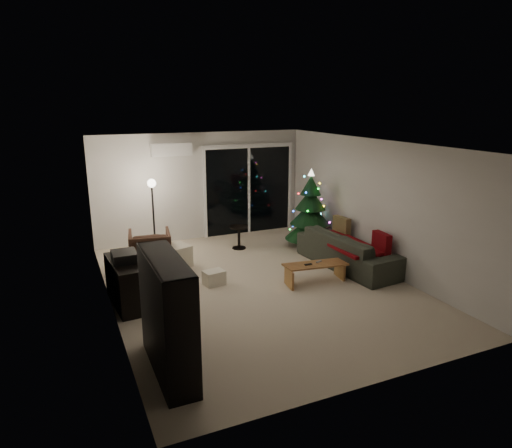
{
  "coord_description": "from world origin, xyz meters",
  "views": [
    {
      "loc": [
        -3.11,
        -6.94,
        3.19
      ],
      "look_at": [
        0.1,
        0.3,
        1.05
      ],
      "focal_mm": 32.0,
      "sensor_mm": 36.0,
      "label": 1
    }
  ],
  "objects_px": {
    "bookshelf": "(152,319)",
    "christmas_tree": "(310,209)",
    "armchair": "(150,249)",
    "sofa": "(349,250)",
    "coffee_table": "(315,273)",
    "media_cabinet": "(127,283)"
  },
  "relations": [
    {
      "from": "bookshelf",
      "to": "christmas_tree",
      "type": "distance_m",
      "value": 5.52
    },
    {
      "from": "armchair",
      "to": "christmas_tree",
      "type": "relative_size",
      "value": 0.46
    },
    {
      "from": "bookshelf",
      "to": "armchair",
      "type": "height_order",
      "value": "bookshelf"
    },
    {
      "from": "sofa",
      "to": "christmas_tree",
      "type": "relative_size",
      "value": 1.31
    },
    {
      "from": "sofa",
      "to": "christmas_tree",
      "type": "bearing_deg",
      "value": -2.08
    },
    {
      "from": "coffee_table",
      "to": "christmas_tree",
      "type": "distance_m",
      "value": 2.21
    },
    {
      "from": "media_cabinet",
      "to": "christmas_tree",
      "type": "height_order",
      "value": "christmas_tree"
    },
    {
      "from": "sofa",
      "to": "christmas_tree",
      "type": "distance_m",
      "value": 1.51
    },
    {
      "from": "sofa",
      "to": "coffee_table",
      "type": "xyz_separation_m",
      "value": [
        -1.04,
        -0.45,
        -0.16
      ]
    },
    {
      "from": "bookshelf",
      "to": "sofa",
      "type": "xyz_separation_m",
      "value": [
        4.3,
        2.16,
        -0.39
      ]
    },
    {
      "from": "armchair",
      "to": "sofa",
      "type": "height_order",
      "value": "armchair"
    },
    {
      "from": "bookshelf",
      "to": "coffee_table",
      "type": "distance_m",
      "value": 3.72
    },
    {
      "from": "bookshelf",
      "to": "christmas_tree",
      "type": "bearing_deg",
      "value": 62.31
    },
    {
      "from": "coffee_table",
      "to": "christmas_tree",
      "type": "height_order",
      "value": "christmas_tree"
    },
    {
      "from": "media_cabinet",
      "to": "bookshelf",
      "type": "bearing_deg",
      "value": -94.54
    },
    {
      "from": "bookshelf",
      "to": "sofa",
      "type": "bearing_deg",
      "value": 48.8
    },
    {
      "from": "sofa",
      "to": "bookshelf",
      "type": "bearing_deg",
      "value": 111.34
    },
    {
      "from": "christmas_tree",
      "to": "sofa",
      "type": "bearing_deg",
      "value": -86.8
    },
    {
      "from": "bookshelf",
      "to": "media_cabinet",
      "type": "xyz_separation_m",
      "value": [
        0.0,
        2.13,
        -0.36
      ]
    },
    {
      "from": "bookshelf",
      "to": "christmas_tree",
      "type": "xyz_separation_m",
      "value": [
        4.22,
        3.56,
        0.16
      ]
    },
    {
      "from": "media_cabinet",
      "to": "christmas_tree",
      "type": "xyz_separation_m",
      "value": [
        4.22,
        1.43,
        0.52
      ]
    },
    {
      "from": "media_cabinet",
      "to": "sofa",
      "type": "height_order",
      "value": "media_cabinet"
    }
  ]
}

